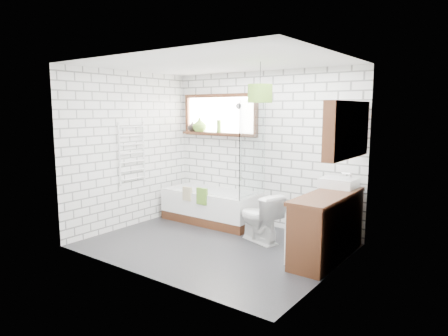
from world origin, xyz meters
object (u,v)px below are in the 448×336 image
Objects in this scene: bathtub at (212,206)px; pendant at (260,93)px; vanity at (327,226)px; basin at (339,183)px; toilet at (260,217)px.

pendant is at bearing -27.77° from bathtub.
vanity is 0.70m from basin.
vanity is at bearing 104.88° from toilet.
pendant is (-0.86, -0.28, 1.68)m from vanity.
basin is (-0.06, 0.50, 0.49)m from vanity.
bathtub is 1.25m from toilet.
basin reaches higher than toilet.
basin reaches higher than bathtub.
pendant is (1.37, -0.72, 1.83)m from bathtub.
vanity reaches higher than bathtub.
vanity is at bearing 17.89° from pendant.
bathtub is 1.14× the size of vanity.
vanity is 1.91m from pendant.
toilet is (-1.04, 0.05, -0.06)m from vanity.
basin is at bearing 96.84° from vanity.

